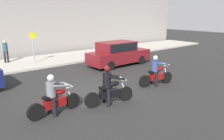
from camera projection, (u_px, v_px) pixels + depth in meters
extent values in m
plane|color=#262626|center=(91.00, 92.00, 10.52)|extent=(80.00, 80.00, 0.00)
cube|color=#A8A399|center=(31.00, 63.00, 16.49)|extent=(40.00, 4.40, 0.14)
cylinder|color=black|center=(167.00, 77.00, 11.75)|extent=(0.64, 0.24, 0.63)
cylinder|color=black|center=(145.00, 81.00, 11.09)|extent=(0.64, 0.24, 0.63)
cylinder|color=silver|center=(165.00, 71.00, 11.60)|extent=(0.38, 0.13, 0.83)
cube|color=maroon|center=(156.00, 77.00, 11.38)|extent=(0.84, 0.43, 0.32)
ellipsoid|color=maroon|center=(160.00, 69.00, 11.39)|extent=(0.52, 0.33, 0.22)
cube|color=black|center=(154.00, 72.00, 11.23)|extent=(0.56, 0.34, 0.10)
cylinder|color=silver|center=(165.00, 64.00, 11.47)|extent=(0.18, 0.69, 0.04)
sphere|color=silver|center=(166.00, 66.00, 11.54)|extent=(0.17, 0.17, 0.17)
cylinder|color=silver|center=(149.00, 79.00, 11.41)|extent=(0.70, 0.21, 0.07)
cylinder|color=black|center=(156.00, 80.00, 11.17)|extent=(0.18, 0.18, 0.72)
cylinder|color=black|center=(151.00, 78.00, 11.51)|extent=(0.18, 0.18, 0.72)
cylinder|color=navy|center=(155.00, 66.00, 11.19)|extent=(0.40, 0.40, 0.56)
cylinder|color=navy|center=(163.00, 64.00, 11.12)|extent=(0.68, 0.22, 0.19)
cylinder|color=navy|center=(157.00, 63.00, 11.50)|extent=(0.68, 0.22, 0.19)
sphere|color=tan|center=(155.00, 59.00, 11.10)|extent=(0.20, 0.20, 0.20)
sphere|color=#B7B7BC|center=(156.00, 58.00, 11.09)|extent=(0.25, 0.25, 0.25)
cylinder|color=black|center=(72.00, 101.00, 8.60)|extent=(0.63, 0.17, 0.62)
cylinder|color=black|center=(36.00, 112.00, 7.59)|extent=(0.63, 0.17, 0.62)
cylinder|color=silver|center=(69.00, 93.00, 8.43)|extent=(0.36, 0.08, 0.78)
cube|color=maroon|center=(55.00, 103.00, 8.06)|extent=(0.84, 0.34, 0.32)
ellipsoid|color=maroon|center=(60.00, 92.00, 8.12)|extent=(0.50, 0.28, 0.22)
cube|color=black|center=(50.00, 97.00, 7.87)|extent=(0.54, 0.28, 0.10)
cylinder|color=silver|center=(67.00, 84.00, 8.30)|extent=(0.09, 0.70, 0.04)
sphere|color=silver|center=(69.00, 87.00, 8.39)|extent=(0.17, 0.17, 0.17)
cylinder|color=silver|center=(46.00, 107.00, 8.00)|extent=(0.70, 0.12, 0.07)
cylinder|color=black|center=(54.00, 108.00, 7.85)|extent=(0.16, 0.16, 0.70)
cylinder|color=black|center=(49.00, 105.00, 8.13)|extent=(0.16, 0.16, 0.70)
cylinder|color=slate|center=(51.00, 89.00, 7.84)|extent=(0.37, 0.37, 0.55)
cylinder|color=slate|center=(62.00, 86.00, 7.90)|extent=(0.71, 0.14, 0.22)
cylinder|color=slate|center=(56.00, 83.00, 8.20)|extent=(0.71, 0.14, 0.22)
sphere|color=tan|center=(51.00, 79.00, 7.76)|extent=(0.20, 0.20, 0.20)
sphere|color=#B7B7BC|center=(51.00, 78.00, 7.75)|extent=(0.25, 0.25, 0.25)
cylinder|color=black|center=(125.00, 93.00, 9.37)|extent=(0.64, 0.23, 0.63)
cylinder|color=black|center=(92.00, 100.00, 8.64)|extent=(0.64, 0.23, 0.63)
cylinder|color=silver|center=(123.00, 86.00, 9.22)|extent=(0.36, 0.12, 0.78)
cube|color=black|center=(109.00, 93.00, 8.97)|extent=(0.89, 0.43, 0.32)
ellipsoid|color=black|center=(114.00, 84.00, 8.98)|extent=(0.52, 0.32, 0.22)
cube|color=black|center=(106.00, 88.00, 8.81)|extent=(0.55, 0.33, 0.10)
cylinder|color=silver|center=(122.00, 78.00, 9.10)|extent=(0.17, 0.70, 0.04)
sphere|color=silver|center=(124.00, 81.00, 9.18)|extent=(0.17, 0.17, 0.17)
cylinder|color=silver|center=(101.00, 96.00, 8.99)|extent=(0.70, 0.20, 0.07)
cylinder|color=black|center=(109.00, 98.00, 8.76)|extent=(0.17, 0.17, 0.72)
cylinder|color=black|center=(104.00, 95.00, 9.10)|extent=(0.17, 0.17, 0.72)
cylinder|color=black|center=(107.00, 80.00, 8.77)|extent=(0.40, 0.40, 0.61)
cylinder|color=black|center=(117.00, 78.00, 8.73)|extent=(0.74, 0.22, 0.29)
cylinder|color=black|center=(112.00, 76.00, 9.10)|extent=(0.74, 0.22, 0.29)
sphere|color=tan|center=(107.00, 70.00, 8.67)|extent=(0.20, 0.20, 0.20)
sphere|color=#510F0F|center=(107.00, 69.00, 8.66)|extent=(0.25, 0.25, 0.25)
cube|color=maroon|center=(119.00, 56.00, 15.83)|extent=(4.72, 1.76, 0.80)
cube|color=maroon|center=(117.00, 47.00, 15.50)|extent=(2.60, 1.62, 0.68)
cube|color=black|center=(117.00, 47.00, 15.50)|extent=(2.39, 1.65, 0.54)
cylinder|color=black|center=(133.00, 58.00, 16.81)|extent=(0.64, 1.82, 0.64)
cylinder|color=black|center=(103.00, 64.00, 15.00)|extent=(0.64, 1.82, 0.64)
cylinder|color=gray|center=(33.00, 48.00, 15.76)|extent=(0.08, 0.08, 2.23)
cube|color=yellow|center=(32.00, 36.00, 15.52)|extent=(0.44, 0.03, 0.44)
cylinder|color=black|center=(5.00, 57.00, 16.01)|extent=(0.14, 0.14, 0.84)
cylinder|color=black|center=(8.00, 57.00, 16.13)|extent=(0.14, 0.14, 0.84)
cylinder|color=#234256|center=(5.00, 47.00, 15.89)|extent=(0.34, 0.34, 0.58)
sphere|color=tan|center=(4.00, 42.00, 15.79)|extent=(0.21, 0.21, 0.21)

